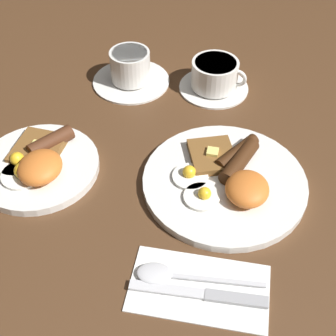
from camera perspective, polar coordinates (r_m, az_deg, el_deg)
The scene contains 8 objects.
ground_plane at distance 0.82m, azimuth 6.85°, elevation -2.09°, with size 3.00×3.00×0.00m, color #4C301C.
breakfast_plate_near at distance 0.81m, azimuth 7.13°, elevation -1.41°, with size 0.28×0.28×0.05m.
breakfast_plate_far at distance 0.86m, azimuth -15.58°, elevation 0.49°, with size 0.22×0.22×0.05m.
teacup_near at distance 1.01m, azimuth 5.74°, elevation 11.00°, with size 0.15×0.15×0.07m.
teacup_far at distance 1.03m, azimuth -4.57°, elevation 11.83°, with size 0.17×0.17×0.07m.
napkin at distance 0.69m, azimuth 3.82°, elevation -14.34°, with size 0.11×0.20×0.01m, color white.
knife at distance 0.68m, azimuth 4.67°, elevation -15.12°, with size 0.03×0.20×0.01m.
spoon at distance 0.69m, azimuth -0.10°, elevation -12.88°, with size 0.04×0.19×0.01m.
Camera 1 is at (-0.55, -0.02, 0.60)m, focal length 50.00 mm.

